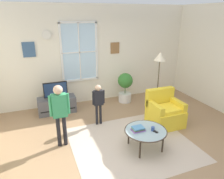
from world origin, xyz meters
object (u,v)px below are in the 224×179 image
Objects in this scene: coffee_table at (146,131)px; person_black_shirt at (98,100)px; potted_plant_by_window at (125,86)px; armchair at (164,112)px; remote_near_books at (155,131)px; tv_stand at (57,105)px; television at (56,90)px; person_green_shirt at (60,109)px; book_stack at (138,129)px; floor_lamp at (160,62)px; cup at (153,129)px.

coffee_table is 0.83× the size of person_black_shirt.
armchair is at bearing -79.30° from potted_plant_by_window.
tv_stand is at bearing 122.95° from remote_near_books.
television is at bearing 145.90° from armchair.
person_green_shirt is at bearing -93.59° from tv_stand.
potted_plant_by_window reaches higher than book_stack.
floor_lamp reaches higher than book_stack.
tv_stand is 3.94× the size of book_stack.
potted_plant_by_window is at bearing 0.86° from tv_stand.
television is 1.66m from person_green_shirt.
person_black_shirt reaches higher than book_stack.
cup is at bearing -101.70° from potted_plant_by_window.
remote_near_books is (0.14, -0.12, 0.03)m from coffee_table.
tv_stand is at bearing 119.76° from book_stack.
book_stack is at bearing 161.20° from coffee_table.
television is 2.11m from potted_plant_by_window.
potted_plant_by_window is at bearing 78.84° from remote_near_books.
floor_lamp reaches higher than television.
television is at bearing 123.35° from cup.
floor_lamp reaches higher than person_green_shirt.
armchair is 6.21× the size of remote_near_books.
armchair is 1.30m from book_stack.
tv_stand is 0.46m from television.
person_green_shirt reaches higher than person_black_shirt.
tv_stand is at bearing 121.87° from coffee_table.
person_black_shirt is 1.64m from potted_plant_by_window.
coffee_table is 0.17m from book_stack.
person_green_shirt is at bearing 154.92° from book_stack.
potted_plant_by_window reaches higher than coffee_table.
book_stack reaches higher than remote_near_books.
person_green_shirt is at bearing -179.90° from armchair.
television is 2.45× the size of book_stack.
coffee_table is (-0.95, -0.72, 0.07)m from armchair.
cup is 1.56m from person_black_shirt.
coffee_table is at bearing -66.00° from person_black_shirt.
coffee_table is 2.15m from floor_lamp.
book_stack is at bearing -25.08° from person_green_shirt.
armchair is 1.68m from person_black_shirt.
television is 0.69× the size of potted_plant_by_window.
person_green_shirt reaches higher than cup.
book_stack is at bearing -108.43° from potted_plant_by_window.
potted_plant_by_window is at bearing 75.15° from coffee_table.
television is 2.95m from armchair.
book_stack is at bearing -133.53° from floor_lamp.
potted_plant_by_window is (2.21, 1.68, -0.32)m from person_green_shirt.
person_green_shirt is 0.80× the size of floor_lamp.
book_stack is at bearing -60.24° from tv_stand.
book_stack is 0.33m from remote_near_books.
person_black_shirt is (-0.58, 1.31, 0.26)m from coffee_table.
remote_near_books is at bearing -123.78° from floor_lamp.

